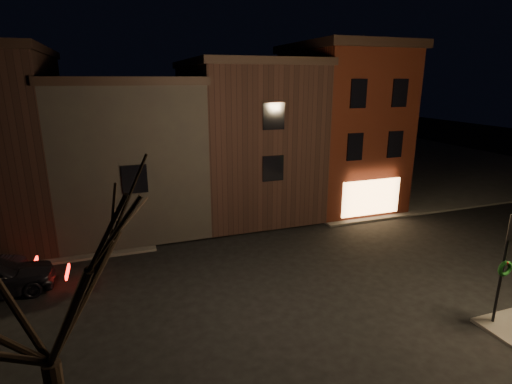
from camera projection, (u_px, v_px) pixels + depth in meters
ground at (287, 280)px, 17.30m from camera, size 120.00×120.00×0.00m
sidewalk_far_right at (384, 161)px, 41.85m from camera, size 30.00×30.00×0.12m
corner_building at (340, 125)px, 26.99m from camera, size 6.50×8.50×10.50m
row_building_a at (244, 136)px, 25.98m from camera, size 7.30×10.30×9.40m
row_building_b at (129, 150)px, 23.79m from camera, size 7.80×10.30×8.40m
traffic_signal at (508, 253)px, 13.34m from camera, size 0.58×0.38×4.05m
bare_tree_left at (33, 258)px, 6.90m from camera, size 5.60×5.60×7.50m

